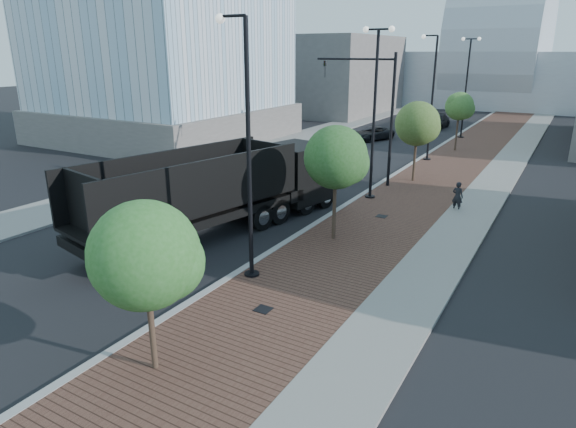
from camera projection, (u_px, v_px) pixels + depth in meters
The scene contains 23 objects.
sidewalk at pixel (481, 151), 41.81m from camera, with size 7.00×140.00×0.12m, color #4C2D23.
concrete_strip at pixel (515, 154), 40.52m from camera, with size 2.40×140.00×0.13m, color slate.
curb at pixel (439, 147), 43.47m from camera, with size 0.30×140.00×0.14m, color gray.
west_sidewalk at pixel (307, 135), 49.68m from camera, with size 4.00×140.00×0.12m, color slate.
dump_truck at pixel (251, 190), 24.12m from camera, with size 5.75×14.28×3.91m.
white_sedan at pixel (321, 169), 32.03m from camera, with size 1.76×5.04×1.66m, color silver.
dark_car_mid at pixel (372, 133), 47.16m from camera, with size 2.08×4.50×1.25m, color black.
dark_car_far at pixel (437, 122), 54.40m from camera, with size 2.03×5.00×1.45m, color black.
pedestrian at pixel (458, 197), 26.06m from camera, with size 0.58×0.38×1.59m, color black.
streetlight_1 at pixel (246, 163), 17.25m from camera, with size 1.44×0.56×9.21m.
streetlight_2 at pixel (374, 114), 26.91m from camera, with size 1.72×0.56×9.28m.
streetlight_3 at pixel (430, 104), 36.98m from camera, with size 1.44×0.56×9.21m.
streetlight_4 at pixel (466, 87), 46.64m from camera, with size 1.72×0.56×9.28m.
traffic_mast at pixel (378, 105), 29.76m from camera, with size 5.09×0.20×8.00m.
tree_0 at pixel (147, 256), 12.11m from camera, with size 2.74×2.74×4.68m.
tree_1 at pixel (337, 158), 21.01m from camera, with size 2.72×2.72×5.13m.
tree_2 at pixel (418, 124), 30.88m from camera, with size 2.76×2.76×5.14m.
tree_3 at pixel (460, 106), 40.74m from camera, with size 2.35×2.30×4.91m.
tower_podium at pixel (168, 123), 47.90m from camera, with size 19.00×19.00×3.00m, color #5F5A56.
convention_center at pixel (500, 65), 79.57m from camera, with size 50.00×30.00×50.00m.
commercial_block_nw at pixel (331, 75), 67.92m from camera, with size 14.00×20.00×10.00m, color #645E5A.
utility_cover_1 at pixel (263, 309), 16.01m from camera, with size 0.50×0.50×0.02m, color black.
utility_cover_2 at pixel (382, 216), 25.05m from camera, with size 0.50×0.50×0.02m, color black.
Camera 1 is at (10.24, -3.93, 8.03)m, focal length 31.03 mm.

